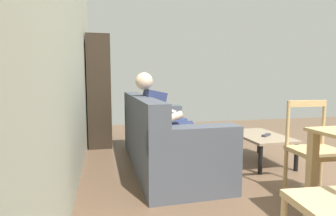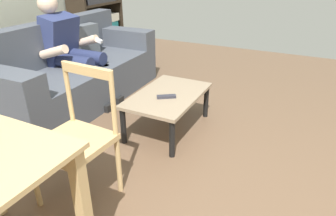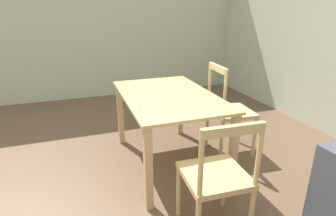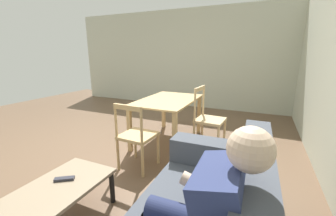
{
  "view_description": "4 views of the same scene",
  "coord_description": "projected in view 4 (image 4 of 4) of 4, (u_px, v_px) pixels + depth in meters",
  "views": [
    {
      "loc": [
        -1.94,
        2.83,
        1.1
      ],
      "look_at": [
        1.32,
        2.08,
        0.73
      ],
      "focal_mm": 29.14,
      "sensor_mm": 36.0,
      "label": 1
    },
    {
      "loc": [
        -1.08,
        -0.26,
        1.46
      ],
      "look_at": [
        1.19,
        0.87,
        0.22
      ],
      "focal_mm": 31.93,
      "sensor_mm": 36.0,
      "label": 2
    },
    {
      "loc": [
        1.46,
        0.16,
        1.5
      ],
      "look_at": [
        -0.89,
        0.98,
        0.6
      ],
      "focal_mm": 29.03,
      "sensor_mm": 36.0,
      "label": 3
    },
    {
      "loc": [
        2.26,
        2.39,
        1.47
      ],
      "look_at": [
        0.22,
        1.47,
        0.9
      ],
      "focal_mm": 22.55,
      "sensor_mm": 36.0,
      "label": 4
    }
  ],
  "objects": [
    {
      "name": "ground_plane",
      "position": [
        88.0,
        151.0,
        3.31
      ],
      "size": [
        9.03,
        9.03,
        0.0
      ],
      "primitive_type": "plane",
      "color": "brown"
    },
    {
      "name": "wall_side",
      "position": [
        174.0,
        59.0,
        6.08
      ],
      "size": [
        0.12,
        6.36,
        2.66
      ],
      "primitive_type": "cube",
      "color": "beige",
      "rests_on": "ground_plane"
    },
    {
      "name": "coffee_table",
      "position": [
        59.0,
        191.0,
        1.83
      ],
      "size": [
        0.89,
        0.56,
        0.37
      ],
      "color": "gray",
      "rests_on": "ground_plane"
    },
    {
      "name": "tv_remote",
      "position": [
        64.0,
        179.0,
        1.9
      ],
      "size": [
        0.14,
        0.17,
        0.02
      ],
      "primitive_type": "cube",
      "rotation": [
        0.0,
        0.0,
        0.6
      ],
      "color": "#2D2D38",
      "rests_on": "coffee_table"
    },
    {
      "name": "dining_table",
      "position": [
        168.0,
        106.0,
        3.54
      ],
      "size": [
        1.32,
        0.85,
        0.74
      ],
      "color": "tan",
      "rests_on": "ground_plane"
    },
    {
      "name": "dining_chair_near_wall",
      "position": [
        208.0,
        119.0,
        3.31
      ],
      "size": [
        0.45,
        0.45,
        0.98
      ],
      "color": "#D1B27F",
      "rests_on": "ground_plane"
    },
    {
      "name": "dining_chair_facing_couch",
      "position": [
        137.0,
        136.0,
        2.72
      ],
      "size": [
        0.44,
        0.44,
        0.89
      ],
      "color": "tan",
      "rests_on": "ground_plane"
    }
  ]
}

